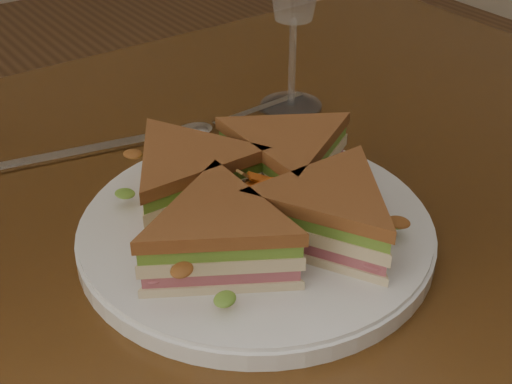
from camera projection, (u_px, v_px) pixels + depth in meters
table at (215, 280)px, 0.74m from camera, size 1.20×0.80×0.75m
plate at (256, 232)px, 0.63m from camera, size 0.31×0.31×0.02m
sandwich_wedges at (256, 197)px, 0.61m from camera, size 0.32×0.32×0.06m
crisps_mound at (256, 201)px, 0.61m from camera, size 0.09×0.09×0.05m
spoon at (210, 126)px, 0.80m from camera, size 0.18×0.03×0.01m
knife at (80, 153)px, 0.76m from camera, size 0.21×0.06×0.00m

